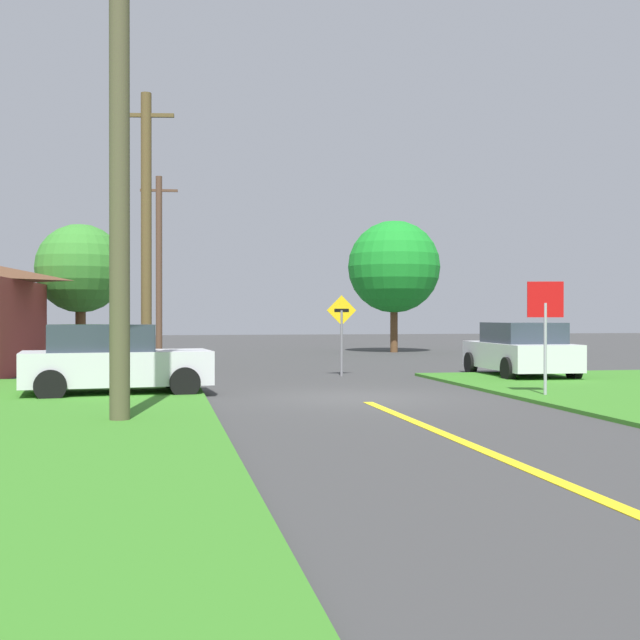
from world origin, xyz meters
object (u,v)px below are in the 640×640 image
Objects in this scene: direction_sign at (342,326)px; utility_pole_far at (159,263)px; stop_sign at (545,316)px; car_on_crossroad at (520,350)px; oak_tree_left at (80,269)px; parked_car_near_building at (113,360)px; utility_pole_near at (119,159)px; utility_pole_mid at (146,230)px; pine_tree_center at (394,267)px.

utility_pole_far is at bearing 108.69° from direction_sign.
stop_sign reaches higher than car_on_crossroad.
oak_tree_left is at bearing 139.63° from direction_sign.
utility_pole_far reaches higher than parked_car_near_building.
car_on_crossroad is 14.26m from utility_pole_near.
utility_pole_mid is (0.60, 7.99, 3.82)m from parked_car_near_building.
pine_tree_center is (11.90, 11.86, -0.36)m from utility_pole_mid.
stop_sign is at bearing -51.70° from oak_tree_left.
utility_pole_near is 27.55m from pine_tree_center.
parked_car_near_building is at bearing 94.61° from utility_pole_near.
direction_sign is (5.43, -16.05, -2.89)m from utility_pole_far.
oak_tree_left is (-2.80, -9.06, -0.87)m from utility_pole_far.
oak_tree_left is at bearing 93.18° from parked_car_near_building.
utility_pole_near is 12.89m from utility_pole_mid.
parked_car_near_building is 0.97× the size of car_on_crossroad.
pine_tree_center is (14.33, 8.03, 0.73)m from oak_tree_left.
utility_pole_near is at bearing -82.42° from oak_tree_left.
utility_pole_near reaches higher than oak_tree_left.
oak_tree_left is 16.44m from pine_tree_center.
car_on_crossroad is (2.10, 5.69, -1.01)m from stop_sign.
utility_pole_near reaches higher than pine_tree_center.
utility_pole_near is 1.32× the size of pine_tree_center.
parked_car_near_building is 0.83× the size of oak_tree_left.
utility_pole_far is (0.37, 12.89, -0.22)m from utility_pole_mid.
car_on_crossroad is 0.68× the size of pine_tree_center.
utility_pole_near reaches higher than stop_sign.
utility_pole_near is 1.67× the size of oak_tree_left.
parked_car_near_building is at bearing -92.65° from utility_pole_far.
utility_pole_near is at bearing -91.01° from parked_car_near_building.
utility_pole_mid is at bearing 151.36° from direction_sign.
utility_pole_far is (0.97, 20.88, 3.60)m from parked_car_near_building.
oak_tree_left reaches higher than direction_sign.
stop_sign reaches higher than parked_car_near_building.
utility_pole_mid is at bearing 68.83° from car_on_crossroad.
pine_tree_center reaches higher than stop_sign.
parked_car_near_building is 0.50× the size of utility_pole_near.
utility_pole_far reaches higher than pine_tree_center.
utility_pole_mid is at bearing -57.60° from oak_tree_left.
utility_pole_mid reaches higher than oak_tree_left.
car_on_crossroad is at bearing -96.20° from stop_sign.
utility_pole_far reaches higher than direction_sign.
stop_sign is 9.68m from utility_pole_near.
parked_car_near_building and car_on_crossroad have the same top height.
utility_pole_mid is (0.20, 12.89, 0.20)m from utility_pole_near.
car_on_crossroad is 0.51× the size of utility_pole_near.
pine_tree_center is (1.03, 16.52, 3.46)m from car_on_crossroad.
direction_sign is 0.37× the size of pine_tree_center.
car_on_crossroad is at bearing -23.19° from utility_pole_mid.
utility_pole_mid is at bearing -35.64° from stop_sign.
oak_tree_left is (-2.43, 3.83, -1.09)m from utility_pole_mid.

